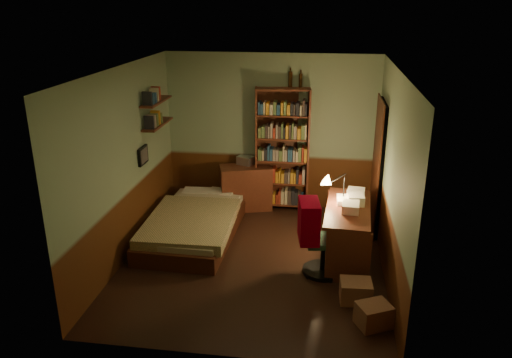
# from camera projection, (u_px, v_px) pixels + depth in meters

# --- Properties ---
(floor) EXTENTS (3.50, 4.00, 0.02)m
(floor) POSITION_uv_depth(u_px,v_px,m) (253.00, 260.00, 6.92)
(floor) COLOR black
(floor) RESTS_ON ground
(ceiling) EXTENTS (3.50, 4.00, 0.02)m
(ceiling) POSITION_uv_depth(u_px,v_px,m) (253.00, 69.00, 6.02)
(ceiling) COLOR silver
(ceiling) RESTS_ON wall_back
(wall_back) EXTENTS (3.50, 0.02, 2.60)m
(wall_back) POSITION_uv_depth(u_px,v_px,m) (271.00, 132.00, 8.34)
(wall_back) COLOR gray
(wall_back) RESTS_ON ground
(wall_left) EXTENTS (0.02, 4.00, 2.60)m
(wall_left) POSITION_uv_depth(u_px,v_px,m) (124.00, 165.00, 6.70)
(wall_left) COLOR gray
(wall_left) RESTS_ON ground
(wall_right) EXTENTS (0.02, 4.00, 2.60)m
(wall_right) POSITION_uv_depth(u_px,v_px,m) (392.00, 178.00, 6.23)
(wall_right) COLOR gray
(wall_right) RESTS_ON ground
(wall_front) EXTENTS (3.50, 0.02, 2.60)m
(wall_front) POSITION_uv_depth(u_px,v_px,m) (221.00, 242.00, 4.60)
(wall_front) COLOR gray
(wall_front) RESTS_ON ground
(doorway) EXTENTS (0.06, 0.90, 2.00)m
(doorway) POSITION_uv_depth(u_px,v_px,m) (378.00, 167.00, 7.55)
(doorway) COLOR black
(doorway) RESTS_ON ground
(door_trim) EXTENTS (0.02, 0.98, 2.08)m
(door_trim) POSITION_uv_depth(u_px,v_px,m) (376.00, 167.00, 7.55)
(door_trim) COLOR #39190E
(door_trim) RESTS_ON ground
(bed) EXTENTS (1.24, 2.23, 0.65)m
(bed) POSITION_uv_depth(u_px,v_px,m) (194.00, 215.00, 7.52)
(bed) COLOR olive
(bed) RESTS_ON ground
(dresser) EXTENTS (0.94, 0.65, 0.76)m
(dresser) POSITION_uv_depth(u_px,v_px,m) (246.00, 188.00, 8.48)
(dresser) COLOR #532517
(dresser) RESTS_ON ground
(mini_stereo) EXTENTS (0.32, 0.29, 0.14)m
(mini_stereo) POSITION_uv_depth(u_px,v_px,m) (246.00, 160.00, 8.44)
(mini_stereo) COLOR #B2B2B7
(mini_stereo) RESTS_ON dresser
(bookshelf) EXTENTS (0.91, 0.39, 2.07)m
(bookshelf) POSITION_uv_depth(u_px,v_px,m) (282.00, 151.00, 8.25)
(bookshelf) COLOR #532517
(bookshelf) RESTS_ON ground
(bottle_left) EXTENTS (0.08, 0.08, 0.25)m
(bottle_left) POSITION_uv_depth(u_px,v_px,m) (290.00, 79.00, 7.94)
(bottle_left) COLOR black
(bottle_left) RESTS_ON bookshelf
(bottle_right) EXTENTS (0.06, 0.06, 0.22)m
(bottle_right) POSITION_uv_depth(u_px,v_px,m) (301.00, 81.00, 7.93)
(bottle_right) COLOR black
(bottle_right) RESTS_ON bookshelf
(desk) EXTENTS (0.67, 1.45, 0.76)m
(desk) POSITION_uv_depth(u_px,v_px,m) (347.00, 232.00, 6.86)
(desk) COLOR #532517
(desk) RESTS_ON ground
(paper_stack) EXTENTS (0.28, 0.35, 0.13)m
(paper_stack) POSITION_uv_depth(u_px,v_px,m) (356.00, 195.00, 6.98)
(paper_stack) COLOR silver
(paper_stack) RESTS_ON desk
(desk_lamp) EXTENTS (0.17, 0.17, 0.53)m
(desk_lamp) POSITION_uv_depth(u_px,v_px,m) (344.00, 183.00, 6.85)
(desk_lamp) COLOR black
(desk_lamp) RESTS_ON desk
(office_chair) EXTENTS (0.51, 0.47, 0.92)m
(office_chair) POSITION_uv_depth(u_px,v_px,m) (324.00, 241.00, 6.43)
(office_chair) COLOR #274C36
(office_chair) RESTS_ON ground
(red_jacket) EXTENTS (0.33, 0.49, 0.53)m
(red_jacket) POSITION_uv_depth(u_px,v_px,m) (309.00, 183.00, 6.40)
(red_jacket) COLOR #9C0019
(red_jacket) RESTS_ON office_chair
(wall_shelf_lower) EXTENTS (0.20, 0.90, 0.03)m
(wall_shelf_lower) POSITION_uv_depth(u_px,v_px,m) (158.00, 124.00, 7.61)
(wall_shelf_lower) COLOR #532517
(wall_shelf_lower) RESTS_ON wall_left
(wall_shelf_upper) EXTENTS (0.20, 0.90, 0.03)m
(wall_shelf_upper) POSITION_uv_depth(u_px,v_px,m) (156.00, 101.00, 7.49)
(wall_shelf_upper) COLOR #532517
(wall_shelf_upper) RESTS_ON wall_left
(framed_picture) EXTENTS (0.04, 0.32, 0.26)m
(framed_picture) POSITION_uv_depth(u_px,v_px,m) (143.00, 155.00, 7.27)
(framed_picture) COLOR black
(framed_picture) RESTS_ON wall_left
(cardboard_box_a) EXTENTS (0.44, 0.41, 0.26)m
(cardboard_box_a) POSITION_uv_depth(u_px,v_px,m) (374.00, 315.00, 5.48)
(cardboard_box_a) COLOR #865C45
(cardboard_box_a) RESTS_ON ground
(cardboard_box_b) EXTENTS (0.38, 0.32, 0.26)m
(cardboard_box_b) POSITION_uv_depth(u_px,v_px,m) (356.00, 291.00, 5.93)
(cardboard_box_b) COLOR #865C45
(cardboard_box_b) RESTS_ON ground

